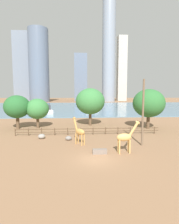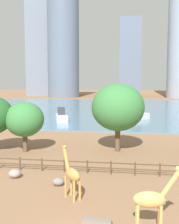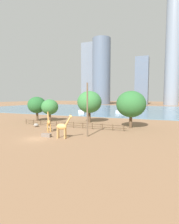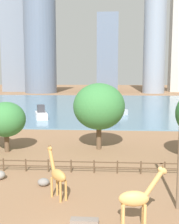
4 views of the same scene
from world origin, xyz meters
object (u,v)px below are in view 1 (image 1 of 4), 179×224
(boat_sailboat, at_px, (48,111))
(boat_tug, at_px, (146,107))
(boulder_near_fence, at_px, (69,138))
(tree_left_large, at_px, (37,109))
(boat_ferry, at_px, (92,109))
(boulder_by_pole, at_px, (42,136))
(giraffe_tall, at_px, (79,132))
(tree_right_tall, at_px, (90,101))
(utility_pole, at_px, (143,113))
(feeding_trough, at_px, (100,151))
(tree_left_small, at_px, (17,107))
(giraffe_companion, at_px, (126,137))
(tree_center_broad, at_px, (149,103))

(boat_sailboat, distance_m, boat_tug, 49.59)
(boulder_near_fence, height_order, tree_left_large, tree_left_large)
(boat_ferry, bearing_deg, boulder_by_pole, -160.77)
(giraffe_tall, xyz_separation_m, boat_sailboat, (-10.95, 40.12, -0.74))
(boulder_near_fence, bearing_deg, tree_right_tall, 70.77)
(boat_ferry, bearing_deg, giraffe_tall, -151.91)
(tree_right_tall, height_order, boat_sailboat, tree_right_tall)
(boat_tug, bearing_deg, boat_ferry, 97.96)
(utility_pole, xyz_separation_m, boulder_by_pole, (-15.25, 4.85, -4.35))
(boulder_by_pole, xyz_separation_m, boat_tug, (40.48, 56.83, 0.47))
(giraffe_tall, relative_size, feeding_trough, 2.30)
(utility_pole, relative_size, tree_left_small, 1.34)
(boulder_near_fence, height_order, tree_right_tall, tree_right_tall)
(tree_left_small, bearing_deg, boat_ferry, 59.93)
(tree_left_large, distance_m, tree_right_tall, 11.90)
(boulder_near_fence, xyz_separation_m, tree_left_small, (-11.21, 10.05, 4.34))
(feeding_trough, height_order, tree_left_small, tree_left_small)
(boulder_near_fence, xyz_separation_m, boulder_by_pole, (-4.51, 1.28, 0.06))
(giraffe_tall, xyz_separation_m, boulder_near_fence, (-1.71, 2.38, -1.58))
(tree_right_tall, xyz_separation_m, boat_ferry, (3.18, 29.83, -4.50))
(tree_right_tall, xyz_separation_m, boat_tug, (31.51, 45.33, -4.77))
(tree_left_large, distance_m, tree_left_small, 4.14)
(giraffe_companion, xyz_separation_m, boat_tug, (28.53, 64.66, -1.16))
(feeding_trough, relative_size, tree_right_tall, 0.21)
(tree_left_small, bearing_deg, tree_left_large, 9.13)
(boat_sailboat, bearing_deg, tree_left_large, -13.13)
(tree_left_large, relative_size, tree_left_small, 0.89)
(feeding_trough, distance_m, tree_left_small, 23.12)
(utility_pole, bearing_deg, boat_tug, 67.75)
(boulder_near_fence, bearing_deg, tree_left_small, 138.12)
(giraffe_companion, bearing_deg, tree_right_tall, 94.95)
(boulder_near_fence, xyz_separation_m, tree_left_large, (-7.16, 10.70, 3.81))
(giraffe_companion, distance_m, tree_right_tall, 19.90)
(tree_left_large, distance_m, boat_ferry, 35.30)
(giraffe_tall, height_order, feeding_trough, giraffe_tall)
(tree_left_small, bearing_deg, feeding_trough, -47.32)
(boat_sailboat, bearing_deg, boat_tug, 96.72)
(utility_pole, distance_m, boat_sailboat, 46.04)
(tree_left_large, bearing_deg, giraffe_companion, -49.76)
(feeding_trough, distance_m, tree_center_broad, 19.90)
(boulder_by_pole, distance_m, feeding_trough, 11.75)
(feeding_trough, distance_m, boat_ferry, 49.37)
(utility_pole, distance_m, boat_ferry, 46.43)
(giraffe_tall, bearing_deg, tree_center_broad, -97.53)
(boulder_near_fence, xyz_separation_m, feeding_trough, (4.18, -6.64, -0.04))
(utility_pole, height_order, tree_left_large, utility_pole)
(boat_tug, bearing_deg, tree_center_broad, 137.96)
(boat_ferry, bearing_deg, giraffe_companion, -144.62)
(tree_left_large, distance_m, boat_tug, 64.17)
(giraffe_tall, bearing_deg, boat_sailboat, -27.75)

